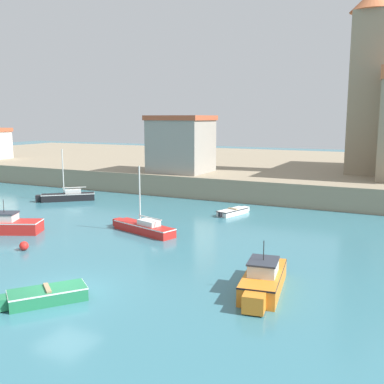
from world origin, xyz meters
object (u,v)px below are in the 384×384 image
(mooring_buoy, at_px, (24,246))
(dinghy_white_4, at_px, (233,211))
(sailboat_red_3, at_px, (143,227))
(sailboat_black_5, at_px, (67,196))
(motorboat_orange_0, at_px, (263,280))
(dinghy_green_2, at_px, (44,295))
(motorboat_red_1, at_px, (5,225))
(harbor_shed_mid_row, at_px, (181,144))

(mooring_buoy, bearing_deg, dinghy_white_4, 62.60)
(sailboat_red_3, relative_size, sailboat_black_5, 1.15)
(motorboat_orange_0, height_order, dinghy_green_2, motorboat_orange_0)
(motorboat_red_1, height_order, sailboat_red_3, sailboat_red_3)
(motorboat_orange_0, relative_size, mooring_buoy, 9.92)
(sailboat_red_3, xyz_separation_m, sailboat_black_5, (-12.83, 7.07, 0.04))
(dinghy_green_2, relative_size, sailboat_black_5, 0.74)
(sailboat_red_3, bearing_deg, mooring_buoy, -122.50)
(dinghy_white_4, xyz_separation_m, mooring_buoy, (-7.65, -14.75, 0.02))
(motorboat_red_1, distance_m, dinghy_green_2, 13.40)
(dinghy_white_4, bearing_deg, sailboat_red_3, -112.91)
(motorboat_red_1, relative_size, dinghy_green_2, 1.45)
(dinghy_white_4, distance_m, mooring_buoy, 16.62)
(motorboat_orange_0, bearing_deg, mooring_buoy, -179.98)
(sailboat_black_5, bearing_deg, harbor_shed_mid_row, 52.40)
(motorboat_orange_0, relative_size, harbor_shed_mid_row, 0.90)
(motorboat_orange_0, distance_m, mooring_buoy, 14.64)
(dinghy_white_4, relative_size, sailboat_black_5, 0.73)
(dinghy_green_2, relative_size, sailboat_red_3, 0.64)
(motorboat_red_1, bearing_deg, sailboat_black_5, 111.25)
(harbor_shed_mid_row, bearing_deg, sailboat_red_3, -71.37)
(motorboat_orange_0, bearing_deg, harbor_shed_mid_row, 124.73)
(dinghy_green_2, bearing_deg, dinghy_white_4, 87.07)
(sailboat_red_3, height_order, dinghy_white_4, sailboat_red_3)
(sailboat_black_5, relative_size, mooring_buoy, 9.09)
(mooring_buoy, bearing_deg, harbor_shed_mid_row, 93.40)
(mooring_buoy, bearing_deg, dinghy_green_2, -38.29)
(motorboat_red_1, bearing_deg, harbor_shed_mid_row, 81.89)
(dinghy_green_2, height_order, mooring_buoy, dinghy_green_2)
(motorboat_orange_0, height_order, sailboat_red_3, sailboat_red_3)
(sailboat_red_3, height_order, sailboat_black_5, sailboat_black_5)
(motorboat_red_1, bearing_deg, dinghy_green_2, -35.32)
(mooring_buoy, height_order, harbor_shed_mid_row, harbor_shed_mid_row)
(dinghy_green_2, xyz_separation_m, harbor_shed_mid_row, (-8.00, 28.32, 4.75))
(dinghy_white_4, xyz_separation_m, harbor_shed_mid_row, (-9.02, 8.34, 4.82))
(mooring_buoy, bearing_deg, sailboat_black_5, 122.32)
(dinghy_green_2, distance_m, dinghy_white_4, 20.01)
(sailboat_red_3, bearing_deg, dinghy_white_4, 67.09)
(motorboat_red_1, xyz_separation_m, mooring_buoy, (4.31, -2.51, -0.27))
(motorboat_red_1, bearing_deg, sailboat_red_3, 25.59)
(motorboat_orange_0, xyz_separation_m, harbor_shed_mid_row, (-16.00, 23.09, 4.50))
(mooring_buoy, distance_m, harbor_shed_mid_row, 23.63)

